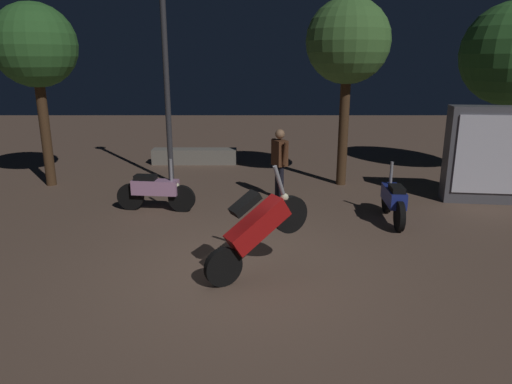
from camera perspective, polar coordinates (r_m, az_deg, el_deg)
ground_plane at (r=7.13m, az=-2.00°, el=-9.63°), size 40.00×40.00×0.00m
motorcycle_red_foreground at (r=6.68m, az=-0.01°, el=-4.47°), size 1.49×0.92×1.63m
motorcycle_blue_parked_left at (r=9.47m, az=16.17°, el=-0.87°), size 0.35×1.66×1.11m
motorcycle_pink_parked_right at (r=9.94m, az=-12.28°, el=0.18°), size 1.66×0.41×1.11m
person_rider_beside at (r=10.50m, az=2.71°, el=4.14°), size 0.37×0.63×1.58m
streetlamp_near at (r=11.92m, az=-11.22°, el=17.48°), size 0.36×0.36×5.51m
tree_left_bg at (r=12.55m, az=-25.42°, el=15.59°), size 1.94×1.94×4.33m
tree_center_bg at (r=11.71m, az=10.89°, el=17.33°), size 1.98×1.98×4.45m
tree_right_bg at (r=13.86m, az=28.50°, el=14.43°), size 2.56×2.56×4.45m
kiosk_billboard at (r=11.38m, az=25.78°, el=4.10°), size 1.65×0.72×2.10m
planter_wall_low at (r=14.33m, az=-7.62°, el=4.32°), size 2.52×0.50×0.45m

